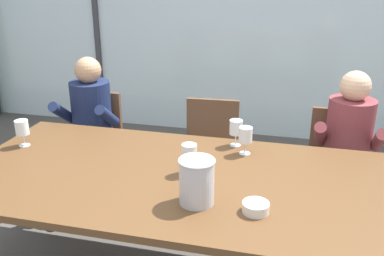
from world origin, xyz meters
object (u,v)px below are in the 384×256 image
(chair_near_curtain, at_px, (94,136))
(tasting_bowl, at_px, (256,207))
(wine_glass_near_bucket, at_px, (236,129))
(dining_table, at_px, (177,185))
(person_maroon_top, at_px, (347,145))
(chair_left_of_center, at_px, (210,147))
(ice_bucket_primary, at_px, (197,181))
(person_navy_polo, at_px, (88,122))
(wine_glass_by_left_taster, at_px, (246,136))
(wine_glass_by_right_taster, at_px, (189,153))
(chair_center, at_px, (338,160))
(wine_glass_center_pour, at_px, (22,129))

(chair_near_curtain, distance_m, tasting_bowl, 1.97)
(wine_glass_near_bucket, bearing_deg, dining_table, -117.48)
(chair_near_curtain, xyz_separation_m, person_maroon_top, (2.00, -0.12, 0.17))
(chair_left_of_center, bearing_deg, ice_bucket_primary, -85.07)
(chair_left_of_center, xyz_separation_m, ice_bucket_primary, (0.18, -1.26, 0.37))
(dining_table, bearing_deg, wine_glass_near_bucket, 62.52)
(dining_table, distance_m, person_navy_polo, 1.32)
(chair_left_of_center, height_order, wine_glass_near_bucket, wine_glass_near_bucket)
(wine_glass_by_left_taster, bearing_deg, wine_glass_by_right_taster, -128.55)
(wine_glass_by_left_taster, bearing_deg, wine_glass_near_bucket, 123.54)
(tasting_bowl, relative_size, wine_glass_by_left_taster, 0.74)
(chair_near_curtain, height_order, wine_glass_by_left_taster, wine_glass_by_left_taster)
(chair_center, distance_m, wine_glass_near_bucket, 0.93)
(wine_glass_center_pour, bearing_deg, person_navy_polo, 83.15)
(chair_near_curtain, height_order, chair_left_of_center, same)
(wine_glass_by_right_taster, bearing_deg, person_maroon_top, 41.71)
(wine_glass_center_pour, xyz_separation_m, wine_glass_by_right_taster, (1.13, -0.12, 0.00))
(chair_center, height_order, tasting_bowl, chair_center)
(ice_bucket_primary, bearing_deg, person_maroon_top, 54.00)
(ice_bucket_primary, bearing_deg, chair_left_of_center, 98.22)
(person_maroon_top, distance_m, wine_glass_by_right_taster, 1.26)
(ice_bucket_primary, bearing_deg, wine_glass_center_pour, 161.37)
(wine_glass_near_bucket, distance_m, wine_glass_by_right_taster, 0.49)
(dining_table, bearing_deg, wine_glass_by_left_taster, 48.74)
(ice_bucket_primary, distance_m, tasting_bowl, 0.31)
(chair_left_of_center, xyz_separation_m, wine_glass_near_bucket, (0.26, -0.51, 0.37))
(person_navy_polo, relative_size, tasting_bowl, 9.31)
(wine_glass_center_pour, bearing_deg, dining_table, -8.50)
(chair_near_curtain, height_order, person_navy_polo, person_navy_polo)
(chair_center, relative_size, person_navy_polo, 0.73)
(person_navy_polo, distance_m, tasting_bowl, 1.85)
(person_maroon_top, bearing_deg, chair_near_curtain, -177.93)
(chair_left_of_center, distance_m, chair_center, 0.96)
(dining_table, bearing_deg, ice_bucket_primary, -56.35)
(chair_left_of_center, distance_m, wine_glass_by_left_taster, 0.80)
(chair_near_curtain, xyz_separation_m, wine_glass_center_pour, (-0.06, -0.83, 0.37))
(person_navy_polo, bearing_deg, person_maroon_top, -2.05)
(dining_table, bearing_deg, chair_center, 45.89)
(wine_glass_by_left_taster, bearing_deg, wine_glass_center_pour, -171.24)
(chair_left_of_center, bearing_deg, wine_glass_by_right_taster, -89.12)
(person_maroon_top, relative_size, wine_glass_by_right_taster, 6.86)
(person_maroon_top, bearing_deg, wine_glass_near_bucket, -147.32)
(ice_bucket_primary, distance_m, wine_glass_near_bucket, 0.75)
(person_maroon_top, height_order, ice_bucket_primary, person_maroon_top)
(chair_center, xyz_separation_m, wine_glass_near_bucket, (-0.70, -0.50, 0.37))
(wine_glass_center_pour, distance_m, wine_glass_by_right_taster, 1.14)
(person_maroon_top, bearing_deg, person_navy_polo, -174.48)
(chair_left_of_center, distance_m, wine_glass_near_bucket, 0.68)
(dining_table, relative_size, wine_glass_by_left_taster, 14.14)
(ice_bucket_primary, relative_size, tasting_bowl, 1.81)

